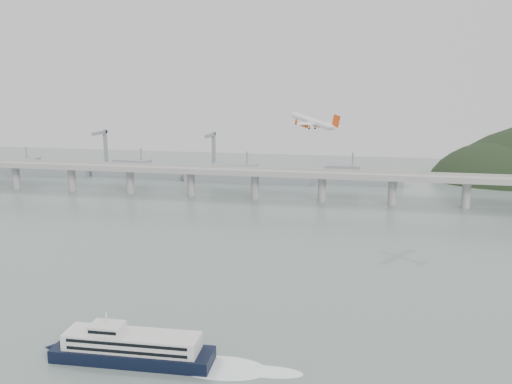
# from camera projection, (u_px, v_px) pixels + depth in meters

# --- Properties ---
(ground) EXTENTS (900.00, 900.00, 0.00)m
(ground) POSITION_uv_depth(u_px,v_px,m) (228.00, 311.00, 209.21)
(ground) COLOR slate
(ground) RESTS_ON ground
(bridge) EXTENTS (800.00, 22.00, 23.90)m
(bridge) POSITION_uv_depth(u_px,v_px,m) (293.00, 177.00, 397.81)
(bridge) COLOR #959593
(bridge) RESTS_ON ground
(distant_fleet) EXTENTS (453.00, 60.90, 40.00)m
(distant_fleet) POSITION_uv_depth(u_px,v_px,m) (134.00, 171.00, 492.37)
(distant_fleet) COLOR gray
(distant_fleet) RESTS_ON ground
(ferry) EXTENTS (85.06, 16.26, 16.04)m
(ferry) POSITION_uv_depth(u_px,v_px,m) (133.00, 348.00, 171.81)
(ferry) COLOR black
(ferry) RESTS_ON ground
(airliner) EXTENTS (31.59, 29.79, 10.09)m
(airliner) POSITION_uv_depth(u_px,v_px,m) (313.00, 122.00, 295.12)
(airliner) COLOR white
(airliner) RESTS_ON ground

